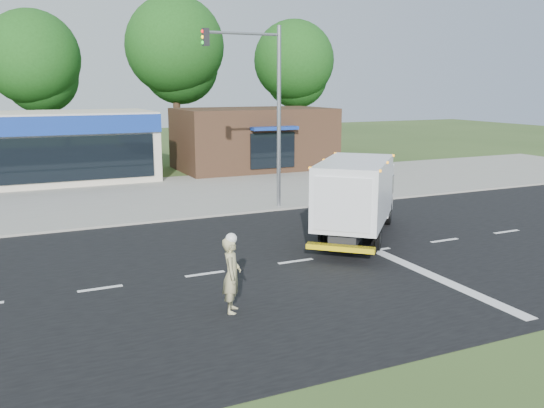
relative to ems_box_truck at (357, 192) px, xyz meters
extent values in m
plane|color=#385123|center=(-3.31, -1.63, -1.70)|extent=(120.00, 120.00, 0.00)
cube|color=black|center=(-3.31, -1.63, -1.70)|extent=(60.00, 14.00, 0.02)
cube|color=gray|center=(-3.31, 6.57, -1.64)|extent=(60.00, 2.40, 0.12)
cube|color=gray|center=(-3.31, 12.37, -1.69)|extent=(60.00, 9.00, 0.02)
cube|color=silver|center=(-9.31, -1.63, -1.69)|extent=(1.20, 0.15, 0.01)
cube|color=silver|center=(-6.31, -1.63, -1.69)|extent=(1.20, 0.15, 0.01)
cube|color=silver|center=(-3.31, -1.63, -1.69)|extent=(1.20, 0.15, 0.01)
cube|color=silver|center=(-0.31, -1.63, -1.69)|extent=(1.20, 0.15, 0.01)
cube|color=silver|center=(2.69, -1.63, -1.69)|extent=(1.20, 0.15, 0.01)
cube|color=silver|center=(5.69, -1.63, -1.69)|extent=(1.20, 0.15, 0.01)
cube|color=silver|center=(-0.31, -4.63, -1.69)|extent=(0.40, 7.00, 0.01)
cube|color=black|center=(-0.49, -0.54, -1.08)|extent=(3.67, 3.95, 0.31)
cube|color=white|center=(1.64, 1.83, -0.31)|extent=(2.64, 2.63, 1.89)
cube|color=black|center=(2.21, 2.47, -0.13)|extent=(1.36, 1.24, 0.81)
cube|color=white|center=(-0.49, -0.54, 0.18)|extent=(4.60, 4.79, 2.11)
cube|color=silver|center=(-2.00, -2.23, 0.14)|extent=(1.38, 1.24, 1.71)
cube|color=yellow|center=(-2.10, -2.35, -1.21)|extent=(1.82, 1.67, 0.16)
cube|color=orange|center=(-0.49, -0.54, 1.22)|extent=(4.51, 4.68, 0.07)
cylinder|color=black|center=(1.03, 2.44, -1.27)|extent=(0.78, 0.82, 0.86)
cylinder|color=black|center=(2.31, 1.30, -1.27)|extent=(0.78, 0.82, 0.86)
cylinder|color=black|center=(-1.58, -0.41, -1.27)|extent=(0.78, 0.82, 0.86)
cylinder|color=black|center=(-0.24, -1.61, -1.27)|extent=(0.78, 0.82, 0.86)
imported|color=tan|center=(-6.59, -4.64, -0.76)|extent=(0.71, 0.82, 1.89)
sphere|color=white|center=(-6.59, -4.64, 0.16)|extent=(0.28, 0.28, 0.28)
cube|color=#382316|center=(3.69, 18.37, 0.30)|extent=(10.00, 6.00, 4.00)
cube|color=navy|center=(3.69, 15.27, 1.20)|extent=(3.00, 1.20, 0.20)
cube|color=black|center=(3.69, 15.32, -0.20)|extent=(3.00, 0.12, 2.20)
cylinder|color=gray|center=(-0.31, 5.97, 2.30)|extent=(0.18, 0.18, 8.00)
cylinder|color=gray|center=(-2.01, 5.97, 5.90)|extent=(3.40, 0.12, 0.12)
cube|color=black|center=(-3.61, 5.97, 5.70)|extent=(0.25, 0.25, 0.70)
cylinder|color=#332114|center=(-9.31, 26.37, 1.73)|extent=(0.56, 0.56, 6.86)
sphere|color=#1A4D16|center=(-9.31, 26.37, 5.65)|extent=(6.47, 6.47, 6.47)
sphere|color=#1A4D16|center=(-8.81, 26.87, 4.37)|extent=(5.10, 5.10, 5.10)
cylinder|color=#332114|center=(0.69, 26.37, 2.22)|extent=(0.56, 0.56, 7.84)
sphere|color=#1A4D16|center=(0.69, 26.37, 6.70)|extent=(7.39, 7.39, 7.39)
sphere|color=#1A4D16|center=(1.19, 26.87, 5.24)|extent=(5.82, 5.82, 5.82)
cylinder|color=#332114|center=(10.69, 26.37, 1.80)|extent=(0.56, 0.56, 7.00)
sphere|color=#1A4D16|center=(10.69, 26.37, 5.80)|extent=(6.60, 6.60, 6.60)
sphere|color=#1A4D16|center=(11.19, 26.87, 4.50)|extent=(5.20, 5.20, 5.20)
camera|label=1|loc=(-11.26, -17.18, 3.76)|focal=38.00mm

